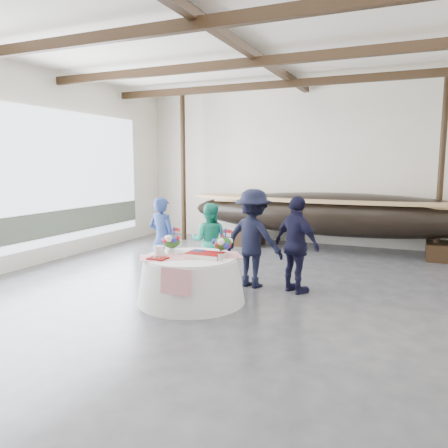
% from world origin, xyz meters
% --- Properties ---
extents(floor, '(10.00, 12.00, 0.01)m').
position_xyz_m(floor, '(0.00, 0.00, 0.00)').
color(floor, '#3D3D42').
rests_on(floor, ground).
extents(wall_back, '(10.00, 0.02, 4.50)m').
position_xyz_m(wall_back, '(0.00, 6.00, 2.25)').
color(wall_back, silver).
rests_on(wall_back, ground).
extents(wall_left, '(0.02, 12.00, 4.50)m').
position_xyz_m(wall_left, '(-5.00, 0.00, 2.25)').
color(wall_left, silver).
rests_on(wall_left, ground).
extents(ceiling, '(10.00, 12.00, 0.01)m').
position_xyz_m(ceiling, '(0.00, 0.00, 4.50)').
color(ceiling, white).
rests_on(ceiling, wall_back).
extents(pavilion_structure, '(9.80, 11.76, 4.50)m').
position_xyz_m(pavilion_structure, '(0.00, 0.85, 4.00)').
color(pavilion_structure, black).
rests_on(pavilion_structure, ground).
extents(open_bay, '(0.03, 7.00, 3.20)m').
position_xyz_m(open_bay, '(-4.95, 1.00, 1.83)').
color(open_bay, silver).
rests_on(open_bay, ground).
extents(longboat_display, '(8.37, 1.67, 1.57)m').
position_xyz_m(longboat_display, '(1.14, 5.00, 1.00)').
color(longboat_display, black).
rests_on(longboat_display, ground).
extents(banquet_table, '(1.83, 1.83, 0.78)m').
position_xyz_m(banquet_table, '(-0.46, -0.30, 0.39)').
color(banquet_table, silver).
rests_on(banquet_table, ground).
extents(tabletop_items, '(1.71, 1.39, 0.40)m').
position_xyz_m(tabletop_items, '(-0.48, -0.15, 0.93)').
color(tabletop_items, red).
rests_on(tabletop_items, banquet_table).
extents(guest_woman_blue, '(0.65, 0.47, 1.68)m').
position_xyz_m(guest_woman_blue, '(-1.64, 0.71, 0.84)').
color(guest_woman_blue, navy).
rests_on(guest_woman_blue, ground).
extents(guest_woman_teal, '(0.85, 0.72, 1.55)m').
position_xyz_m(guest_woman_teal, '(-0.82, 1.18, 0.77)').
color(guest_woman_teal, '#1E9F7E').
rests_on(guest_woman_teal, ground).
extents(guest_man_left, '(1.32, 0.92, 1.86)m').
position_xyz_m(guest_man_left, '(0.19, 0.99, 0.93)').
color(guest_man_left, black).
rests_on(guest_man_left, ground).
extents(guest_man_right, '(1.11, 0.90, 1.77)m').
position_xyz_m(guest_man_right, '(1.04, 0.92, 0.88)').
color(guest_man_right, black).
rests_on(guest_man_right, ground).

